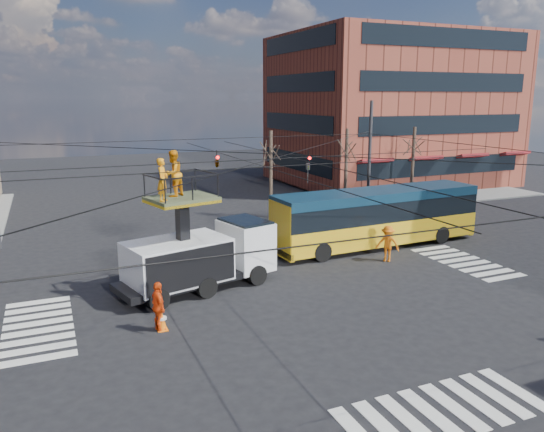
{
  "coord_description": "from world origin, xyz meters",
  "views": [
    {
      "loc": [
        -9.22,
        -19.91,
        8.22
      ],
      "look_at": [
        0.08,
        1.81,
        2.91
      ],
      "focal_mm": 35.0,
      "sensor_mm": 36.0,
      "label": 1
    }
  ],
  "objects": [
    {
      "name": "tree_b",
      "position": [
        11.0,
        13.5,
        4.63
      ],
      "size": [
        2.0,
        2.0,
        6.0
      ],
      "color": "#382B21",
      "rests_on": "ground"
    },
    {
      "name": "worker_ground",
      "position": [
        -5.97,
        -2.01,
        0.92
      ],
      "size": [
        0.6,
        1.13,
        1.83
      ],
      "primitive_type": "imported",
      "rotation": [
        0.0,
        0.0,
        1.72
      ],
      "color": "#E7420E",
      "rests_on": "ground"
    },
    {
      "name": "tree_a",
      "position": [
        5.0,
        13.5,
        4.63
      ],
      "size": [
        2.0,
        2.0,
        6.0
      ],
      "color": "#382B21",
      "rests_on": "ground"
    },
    {
      "name": "overhead_network",
      "position": [
        -0.07,
        0.4,
        4.29
      ],
      "size": [
        24.24,
        24.24,
        8.0
      ],
      "color": "#2D2D30",
      "rests_on": "ground"
    },
    {
      "name": "utility_truck",
      "position": [
        -3.4,
        1.64,
        2.02
      ],
      "size": [
        7.35,
        4.02,
        6.1
      ],
      "rotation": [
        0.0,
        0.0,
        0.25
      ],
      "color": "black",
      "rests_on": "ground"
    },
    {
      "name": "traffic_cone",
      "position": [
        -5.87,
        -2.02,
        0.36
      ],
      "size": [
        0.36,
        0.36,
        0.71
      ],
      "primitive_type": "cone",
      "color": "orange",
      "rests_on": "ground"
    },
    {
      "name": "ground",
      "position": [
        0.0,
        0.0,
        0.0
      ],
      "size": [
        120.0,
        120.0,
        0.0
      ],
      "primitive_type": "plane",
      "color": "black",
      "rests_on": "ground"
    },
    {
      "name": "sidewalk_ne",
      "position": [
        21.0,
        21.0,
        0.06
      ],
      "size": [
        18.0,
        18.0,
        0.12
      ],
      "primitive_type": "cube",
      "color": "slate",
      "rests_on": "ground"
    },
    {
      "name": "flagger",
      "position": [
        6.44,
        1.67,
        0.93
      ],
      "size": [
        1.32,
        1.35,
        1.86
      ],
      "primitive_type": "imported",
      "rotation": [
        0.0,
        0.0,
        -0.83
      ],
      "color": "#D25F0D",
      "rests_on": "ground"
    },
    {
      "name": "building_ne",
      "position": [
        21.98,
        23.98,
        7.0
      ],
      "size": [
        20.06,
        16.06,
        14.0
      ],
      "color": "brown",
      "rests_on": "ground"
    },
    {
      "name": "city_bus",
      "position": [
        7.56,
        4.33,
        1.73
      ],
      "size": [
        12.42,
        3.2,
        3.2
      ],
      "rotation": [
        0.0,
        0.0,
        0.05
      ],
      "color": "gold",
      "rests_on": "ground"
    },
    {
      "name": "crosswalks",
      "position": [
        0.0,
        0.0,
        0.01
      ],
      "size": [
        22.4,
        22.4,
        0.02
      ],
      "primitive_type": null,
      "color": "silver",
      "rests_on": "ground"
    },
    {
      "name": "tree_c",
      "position": [
        17.0,
        13.5,
        4.63
      ],
      "size": [
        2.0,
        2.0,
        6.0
      ],
      "color": "#382B21",
      "rests_on": "ground"
    }
  ]
}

